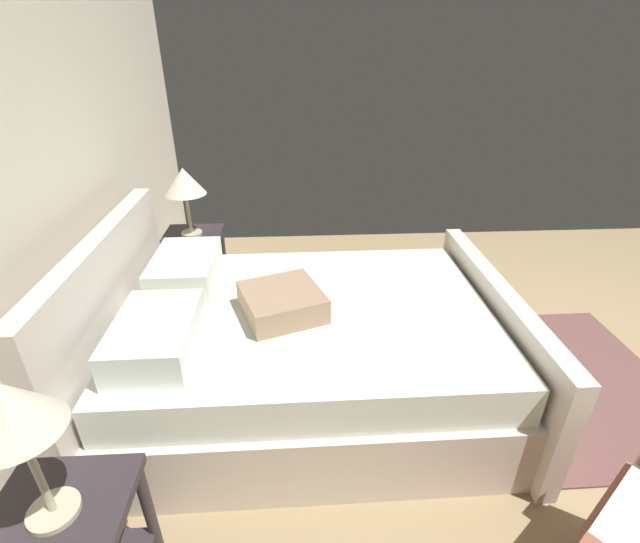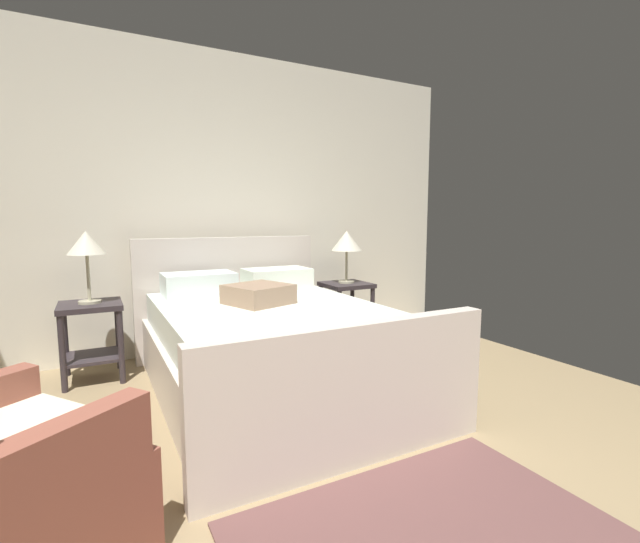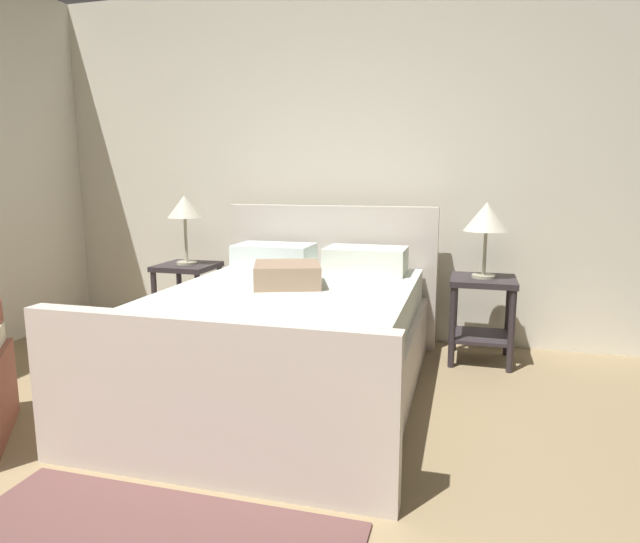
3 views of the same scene
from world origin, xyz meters
The scene contains 7 objects.
ground_plane centered at (0.00, 0.00, -0.01)m, with size 4.88×6.70×0.02m, color #967F5A.
wall_back centered at (0.00, 3.41, 1.38)m, with size 5.00×0.12×2.77m, color silver.
bed centered at (-0.02, 2.13, 0.34)m, with size 1.65×2.25×1.07m.
nightstand_right centered at (1.13, 2.96, 0.40)m, with size 0.44×0.44×0.60m.
table_lamp_right centered at (1.13, 2.96, 1.01)m, with size 0.30×0.30×0.52m.
table_lamp_left centered at (-1.16, 2.95, 1.04)m, with size 0.27×0.27×0.55m.
area_rug centered at (-0.01, 0.37, 0.01)m, with size 1.49×1.09×0.01m, color brown.
Camera 1 is at (-2.09, 2.15, 1.95)m, focal length 24.74 mm.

